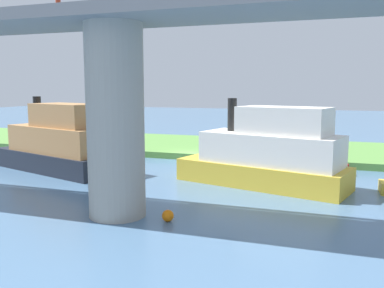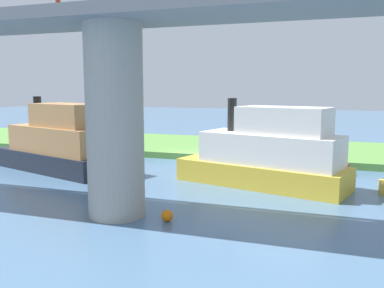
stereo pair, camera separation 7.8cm
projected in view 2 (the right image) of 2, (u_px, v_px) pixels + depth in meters
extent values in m
plane|color=#4C7093|center=(189.00, 160.00, 32.06)|extent=(160.00, 160.00, 0.00)
cube|color=#5B9342|center=(211.00, 147.00, 37.64)|extent=(80.00, 12.00, 0.50)
cylinder|color=#9E998E|center=(115.00, 122.00, 17.65)|extent=(2.45, 2.45, 8.24)
cube|color=slate|center=(112.00, 16.00, 17.07)|extent=(57.78, 4.00, 0.50)
cylinder|color=#2D334C|center=(224.00, 150.00, 32.23)|extent=(0.29, 0.29, 0.55)
cylinder|color=red|center=(224.00, 143.00, 32.15)|extent=(0.50, 0.50, 0.60)
sphere|color=tan|center=(225.00, 137.00, 32.10)|extent=(0.24, 0.24, 0.24)
cylinder|color=brown|center=(318.00, 152.00, 30.47)|extent=(0.20, 0.20, 0.77)
cube|color=gold|center=(261.00, 174.00, 23.84)|extent=(10.23, 5.71, 1.30)
cube|color=white|center=(270.00, 149.00, 23.33)|extent=(8.27, 4.88, 1.73)
cube|color=white|center=(284.00, 121.00, 22.68)|extent=(5.34, 3.67, 1.51)
cylinder|color=black|center=(232.00, 115.00, 24.48)|extent=(0.54, 0.54, 1.94)
cube|color=#D84C2D|center=(222.00, 151.00, 25.14)|extent=(2.18, 2.33, 0.97)
cube|color=#1E232D|center=(57.00, 161.00, 28.19)|extent=(10.27, 6.05, 1.30)
cube|color=#B27F4C|center=(61.00, 139.00, 27.67)|extent=(8.31, 5.15, 1.73)
cube|color=#B27F4C|center=(67.00, 115.00, 27.00)|extent=(5.39, 3.83, 1.52)
cylinder|color=black|center=(38.00, 110.00, 28.90)|extent=(0.54, 0.54, 1.95)
cube|color=#D84C2D|center=(34.00, 141.00, 29.59)|extent=(2.24, 2.38, 0.97)
cube|color=red|center=(309.00, 167.00, 27.46)|extent=(4.97, 2.39, 0.74)
cube|color=silver|center=(299.00, 155.00, 27.47)|extent=(1.90, 1.60, 0.85)
sphere|color=orange|center=(167.00, 216.00, 17.33)|extent=(0.50, 0.50, 0.50)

